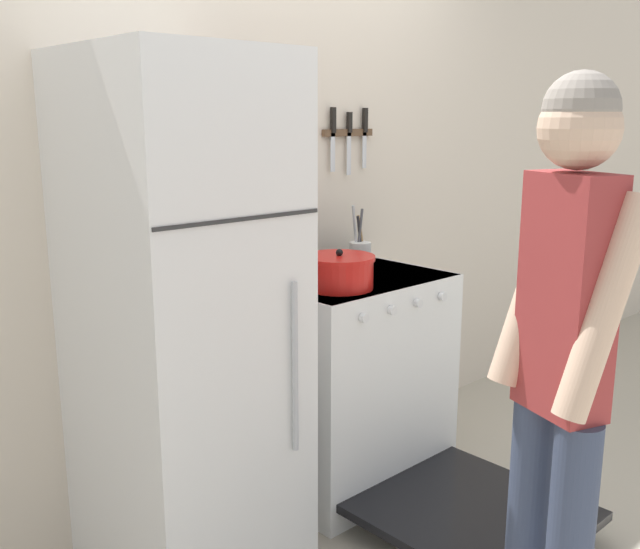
{
  "coord_description": "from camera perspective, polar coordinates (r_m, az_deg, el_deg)",
  "views": [
    {
      "loc": [
        -1.79,
        -2.37,
        1.59
      ],
      "look_at": [
        -0.01,
        -0.45,
        1.0
      ],
      "focal_mm": 40.0,
      "sensor_mm": 36.0,
      "label": 1
    }
  ],
  "objects": [
    {
      "name": "ground_plane",
      "position": [
        3.36,
        -5.35,
        -15.65
      ],
      "size": [
        14.0,
        14.0,
        0.0
      ],
      "primitive_type": "plane",
      "color": "#B2A893"
    },
    {
      "name": "wall_back",
      "position": [
        3.01,
        -6.19,
        6.52
      ],
      "size": [
        10.0,
        0.06,
        2.55
      ],
      "color": "beige",
      "rests_on": "ground_plane"
    },
    {
      "name": "refrigerator",
      "position": [
        2.47,
        -10.89,
        -3.89
      ],
      "size": [
        0.61,
        0.72,
        1.79
      ],
      "color": "white",
      "rests_on": "ground_plane"
    },
    {
      "name": "stove_range",
      "position": [
        3.12,
        2.79,
        -8.68
      ],
      "size": [
        0.79,
        1.35,
        0.92
      ],
      "color": "white",
      "rests_on": "ground_plane"
    },
    {
      "name": "dutch_oven_pot",
      "position": [
        2.79,
        1.55,
        0.22
      ],
      "size": [
        0.32,
        0.28,
        0.16
      ],
      "color": "red",
      "rests_on": "stove_range"
    },
    {
      "name": "tea_kettle",
      "position": [
        2.97,
        -1.51,
        0.91
      ],
      "size": [
        0.22,
        0.18,
        0.22
      ],
      "color": "silver",
      "rests_on": "stove_range"
    },
    {
      "name": "utensil_jar",
      "position": [
        3.22,
        3.21,
        1.82
      ],
      "size": [
        0.1,
        0.1,
        0.28
      ],
      "color": "silver",
      "rests_on": "stove_range"
    },
    {
      "name": "person",
      "position": [
        1.96,
        18.77,
        -6.6
      ],
      "size": [
        0.35,
        0.4,
        1.7
      ],
      "rotation": [
        0.0,
        0.0,
        1.22
      ],
      "color": "#38425B",
      "rests_on": "ground_plane"
    },
    {
      "name": "wall_knife_strip",
      "position": [
        3.33,
        2.28,
        11.36
      ],
      "size": [
        0.31,
        0.03,
        0.31
      ],
      "color": "brown"
    }
  ]
}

